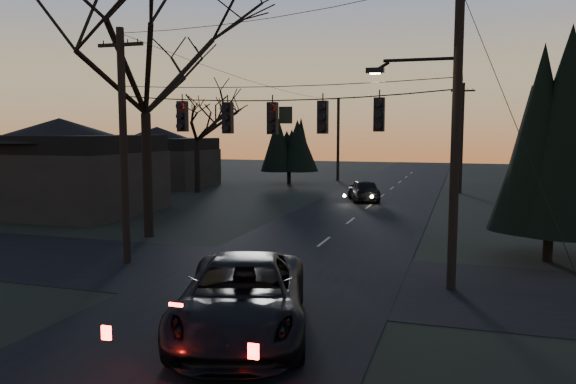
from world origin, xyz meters
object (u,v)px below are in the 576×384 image
(suv_near, at_px, (243,298))
(utility_pole_far_r, at_px, (460,193))
(utility_pole_right, at_px, (451,289))
(sedan_oncoming_a, at_px, (364,190))
(evergreen_right, at_px, (553,145))
(utility_pole_far_l, at_px, (338,180))
(bare_tree_left, at_px, (144,62))
(utility_pole_left, at_px, (127,263))

(suv_near, bearing_deg, utility_pole_far_r, 65.44)
(utility_pole_right, distance_m, sedan_oncoming_a, 21.70)
(utility_pole_right, height_order, evergreen_right, evergreen_right)
(utility_pole_far_r, relative_size, evergreen_right, 1.13)
(utility_pole_far_l, bearing_deg, evergreen_right, -64.38)
(utility_pole_far_r, bearing_deg, evergreen_right, -81.68)
(utility_pole_right, xyz_separation_m, utility_pole_far_l, (-11.50, 36.00, 0.00))
(bare_tree_left, bearing_deg, utility_pole_far_r, 59.74)
(utility_pole_far_r, xyz_separation_m, suv_near, (-4.70, -33.43, 0.89))
(utility_pole_far_l, relative_size, sedan_oncoming_a, 1.77)
(utility_pole_right, bearing_deg, sedan_oncoming_a, 106.89)
(utility_pole_far_l, bearing_deg, utility_pole_left, -90.00)
(bare_tree_left, xyz_separation_m, sedan_oncoming_a, (7.22, 15.93, -7.13))
(utility_pole_left, bearing_deg, bare_tree_left, 112.76)
(utility_pole_far_l, distance_m, bare_tree_left, 32.23)
(utility_pole_right, height_order, utility_pole_left, utility_pole_right)
(utility_pole_right, distance_m, utility_pole_far_l, 37.79)
(utility_pole_left, bearing_deg, utility_pole_far_r, 67.67)
(utility_pole_left, distance_m, sedan_oncoming_a, 21.41)
(utility_pole_left, height_order, bare_tree_left, bare_tree_left)
(evergreen_right, xyz_separation_m, suv_near, (-8.06, -10.45, -3.45))
(bare_tree_left, distance_m, evergreen_right, 17.26)
(utility_pole_right, relative_size, bare_tree_left, 0.89)
(utility_pole_far_l, height_order, suv_near, utility_pole_far_l)
(evergreen_right, bearing_deg, sedan_oncoming_a, 121.53)
(utility_pole_far_l, bearing_deg, suv_near, -80.68)
(evergreen_right, xyz_separation_m, sedan_oncoming_a, (-9.66, 15.74, -3.57))
(sedan_oncoming_a, bearing_deg, suv_near, 75.10)
(utility_pole_far_r, distance_m, suv_near, 33.77)
(bare_tree_left, distance_m, sedan_oncoming_a, 18.89)
(utility_pole_far_l, bearing_deg, sedan_oncoming_a, -71.17)
(sedan_oncoming_a, bearing_deg, utility_pole_far_l, -89.57)
(utility_pole_right, height_order, utility_pole_far_r, utility_pole_right)
(utility_pole_left, height_order, suv_near, utility_pole_left)
(utility_pole_right, height_order, sedan_oncoming_a, utility_pole_right)
(evergreen_right, distance_m, sedan_oncoming_a, 18.81)
(bare_tree_left, bearing_deg, suv_near, -49.30)
(utility_pole_right, xyz_separation_m, utility_pole_far_r, (0.00, 28.00, 0.00))
(utility_pole_far_r, xyz_separation_m, evergreen_right, (3.36, -22.99, 4.34))
(utility_pole_far_l, bearing_deg, utility_pole_right, -72.28)
(bare_tree_left, bearing_deg, utility_pole_far_l, 86.29)
(utility_pole_right, distance_m, suv_near, 7.24)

